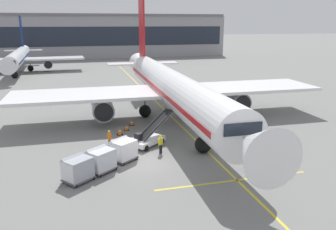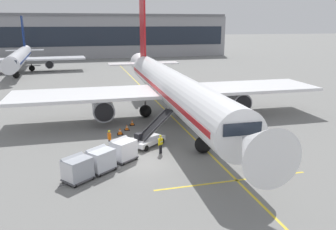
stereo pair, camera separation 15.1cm
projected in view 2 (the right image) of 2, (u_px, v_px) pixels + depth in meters
name	position (u px, v px, depth m)	size (l,w,h in m)	color
ground_plane	(146.00, 164.00, 28.02)	(600.00, 600.00, 0.00)	slate
parked_airplane	(170.00, 87.00, 40.70)	(37.05, 47.40, 15.89)	white
belt_loader	(150.00, 136.00, 32.11)	(4.93, 4.33, 2.96)	silver
baggage_cart_lead	(123.00, 149.00, 28.44)	(2.64, 2.49, 1.91)	#515156
baggage_cart_second	(100.00, 159.00, 26.36)	(2.64, 2.49, 1.91)	#515156
baggage_cart_third	(77.00, 168.00, 24.72)	(2.64, 2.49, 1.91)	#515156
ground_crew_by_loader	(109.00, 138.00, 31.28)	(0.32, 0.56, 1.74)	black
ground_crew_by_carts	(122.00, 145.00, 29.52)	(0.52, 0.39, 1.74)	#333847
ground_crew_marshaller	(161.00, 143.00, 29.96)	(0.49, 0.41, 1.74)	black
safety_cone_engine_keepout	(120.00, 131.00, 35.28)	(0.63, 0.63, 0.72)	black
safety_cone_wingtip	(132.00, 123.00, 38.51)	(0.56, 0.56, 0.64)	black
safety_cone_nose_mark	(127.00, 127.00, 36.73)	(0.53, 0.53, 0.61)	black
apron_guidance_line_lead_in	(175.00, 119.00, 40.98)	(0.20, 110.00, 0.01)	yellow
apron_guidance_line_stop_bar	(233.00, 181.00, 24.98)	(12.00, 0.20, 0.01)	yellow
terminal_building	(79.00, 36.00, 114.97)	(99.73, 16.79, 14.18)	#939399
distant_airplane	(19.00, 58.00, 79.38)	(30.12, 38.57, 13.15)	silver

